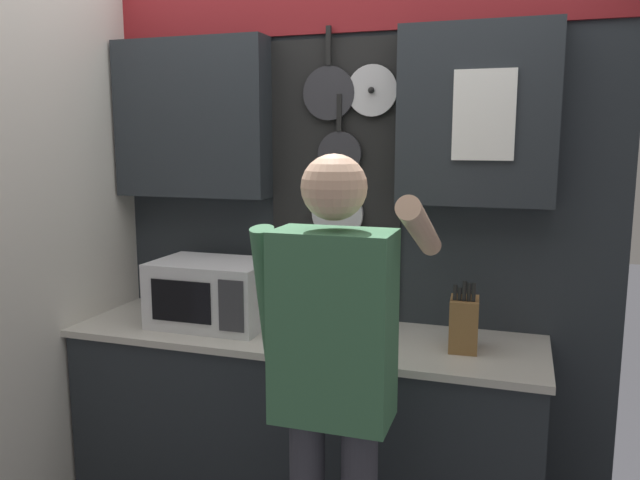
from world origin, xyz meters
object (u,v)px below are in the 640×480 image
Objects in this scene: person at (334,365)px; knife_block at (464,323)px; utensil_crock at (350,319)px; microwave at (212,293)px.

knife_block is at bearing 59.04° from person.
utensil_crock is 0.61m from person.
knife_block is 0.47m from utensil_crock.
microwave is 0.96m from person.
person reaches higher than microwave.
utensil_crock is (-0.47, 0.00, -0.03)m from knife_block.
knife_block is 0.69m from person.
microwave reaches higher than knife_block.
utensil_crock reaches higher than microwave.
knife_block is 0.17× the size of person.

